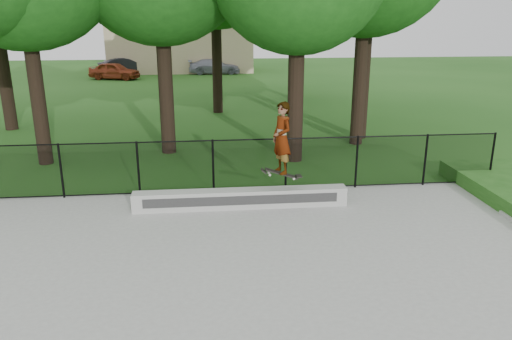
{
  "coord_description": "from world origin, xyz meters",
  "views": [
    {
      "loc": [
        -0.19,
        -7.1,
        4.75
      ],
      "look_at": [
        0.99,
        4.2,
        1.2
      ],
      "focal_mm": 35.0,
      "sensor_mm": 36.0,
      "label": 1
    }
  ],
  "objects_px": {
    "car_c": "(214,66)",
    "skater_airborne": "(282,139)",
    "car_b": "(125,66)",
    "grind_ledge": "(241,199)",
    "car_a": "(114,71)"
  },
  "relations": [
    {
      "from": "skater_airborne",
      "to": "car_b",
      "type": "bearing_deg",
      "value": 104.95
    },
    {
      "from": "car_b",
      "to": "car_c",
      "type": "height_order",
      "value": "car_b"
    },
    {
      "from": "grind_ledge",
      "to": "car_c",
      "type": "xyz_separation_m",
      "value": [
        0.07,
        30.44,
        0.32
      ]
    },
    {
      "from": "car_a",
      "to": "skater_airborne",
      "type": "height_order",
      "value": "skater_airborne"
    },
    {
      "from": "grind_ledge",
      "to": "car_b",
      "type": "bearing_deg",
      "value": 103.29
    },
    {
      "from": "skater_airborne",
      "to": "car_c",
      "type": "bearing_deg",
      "value": 91.73
    },
    {
      "from": "car_c",
      "to": "skater_airborne",
      "type": "height_order",
      "value": "skater_airborne"
    },
    {
      "from": "car_a",
      "to": "car_c",
      "type": "height_order",
      "value": "car_a"
    },
    {
      "from": "car_a",
      "to": "car_b",
      "type": "relative_size",
      "value": 1.0
    },
    {
      "from": "grind_ledge",
      "to": "car_a",
      "type": "bearing_deg",
      "value": 105.39
    },
    {
      "from": "grind_ledge",
      "to": "skater_airborne",
      "type": "xyz_separation_m",
      "value": [
        1.0,
        -0.19,
        1.57
      ]
    },
    {
      "from": "grind_ledge",
      "to": "car_c",
      "type": "height_order",
      "value": "car_c"
    },
    {
      "from": "grind_ledge",
      "to": "skater_airborne",
      "type": "relative_size",
      "value": 2.75
    },
    {
      "from": "car_c",
      "to": "car_b",
      "type": "bearing_deg",
      "value": 87.45
    },
    {
      "from": "car_c",
      "to": "skater_airborne",
      "type": "xyz_separation_m",
      "value": [
        0.92,
        -30.63,
        1.25
      ]
    }
  ]
}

